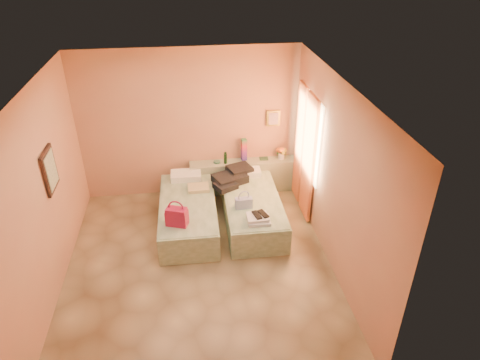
# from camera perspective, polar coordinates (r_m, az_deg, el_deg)

# --- Properties ---
(ground) EXTENTS (4.50, 4.50, 0.00)m
(ground) POSITION_cam_1_polar(r_m,az_deg,el_deg) (6.74, -5.40, -11.26)
(ground) COLOR tan
(ground) RESTS_ON ground
(room_walls) EXTENTS (4.02, 4.51, 2.81)m
(room_walls) POSITION_cam_1_polar(r_m,az_deg,el_deg) (6.23, -4.57, 4.84)
(room_walls) COLOR tan
(room_walls) RESTS_ON ground
(headboard_ledge) EXTENTS (2.05, 0.30, 0.65)m
(headboard_ledge) POSITION_cam_1_polar(r_m,az_deg,el_deg) (8.33, 0.44, 0.53)
(headboard_ledge) COLOR gray
(headboard_ledge) RESTS_ON ground
(bed_left) EXTENTS (0.92, 2.01, 0.50)m
(bed_left) POSITION_cam_1_polar(r_m,az_deg,el_deg) (7.41, -6.91, -4.53)
(bed_left) COLOR #B3C8A1
(bed_left) RESTS_ON ground
(bed_right) EXTENTS (0.92, 2.01, 0.50)m
(bed_right) POSITION_cam_1_polar(r_m,az_deg,el_deg) (7.48, 1.61, -3.91)
(bed_right) COLOR #B3C8A1
(bed_right) RESTS_ON ground
(water_bottle) EXTENTS (0.06, 0.06, 0.22)m
(water_bottle) POSITION_cam_1_polar(r_m,az_deg,el_deg) (8.05, -1.95, 2.96)
(water_bottle) COLOR #143820
(water_bottle) RESTS_ON headboard_ledge
(rainbow_box) EXTENTS (0.11, 0.11, 0.43)m
(rainbow_box) POSITION_cam_1_polar(r_m,az_deg,el_deg) (8.13, 0.54, 4.08)
(rainbow_box) COLOR #A31439
(rainbow_box) RESTS_ON headboard_ledge
(small_dish) EXTENTS (0.16, 0.16, 0.03)m
(small_dish) POSITION_cam_1_polar(r_m,az_deg,el_deg) (8.12, -3.10, 2.42)
(small_dish) COLOR #447D62
(small_dish) RESTS_ON headboard_ledge
(green_book) EXTENTS (0.17, 0.13, 0.03)m
(green_book) POSITION_cam_1_polar(r_m,az_deg,el_deg) (8.25, 3.19, 2.87)
(green_book) COLOR #274931
(green_book) RESTS_ON headboard_ledge
(flower_vase) EXTENTS (0.26, 0.26, 0.28)m
(flower_vase) POSITION_cam_1_polar(r_m,az_deg,el_deg) (8.24, 5.55, 3.72)
(flower_vase) COLOR white
(flower_vase) RESTS_ON headboard_ledge
(magenta_handbag) EXTENTS (0.37, 0.28, 0.31)m
(magenta_handbag) POSITION_cam_1_polar(r_m,az_deg,el_deg) (6.67, -8.43, -4.79)
(magenta_handbag) COLOR #A31439
(magenta_handbag) RESTS_ON bed_left
(khaki_garment) EXTENTS (0.37, 0.30, 0.06)m
(khaki_garment) POSITION_cam_1_polar(r_m,az_deg,el_deg) (7.58, -5.57, -1.05)
(khaki_garment) COLOR tan
(khaki_garment) RESTS_ON bed_left
(clothes_pile) EXTENTS (0.81, 0.81, 0.19)m
(clothes_pile) POSITION_cam_1_polar(r_m,az_deg,el_deg) (7.74, -0.98, 0.37)
(clothes_pile) COLOR black
(clothes_pile) RESTS_ON bed_right
(blue_handbag) EXTENTS (0.28, 0.13, 0.18)m
(blue_handbag) POSITION_cam_1_polar(r_m,az_deg,el_deg) (7.03, 0.50, -3.08)
(blue_handbag) COLOR #4354A2
(blue_handbag) RESTS_ON bed_right
(towel_stack) EXTENTS (0.36, 0.32, 0.10)m
(towel_stack) POSITION_cam_1_polar(r_m,az_deg,el_deg) (6.73, 2.54, -5.23)
(towel_stack) COLOR silver
(towel_stack) RESTS_ON bed_right
(sandal_pair) EXTENTS (0.22, 0.27, 0.02)m
(sandal_pair) POSITION_cam_1_polar(r_m,az_deg,el_deg) (6.72, 2.72, -4.64)
(sandal_pair) COLOR black
(sandal_pair) RESTS_ON towel_stack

